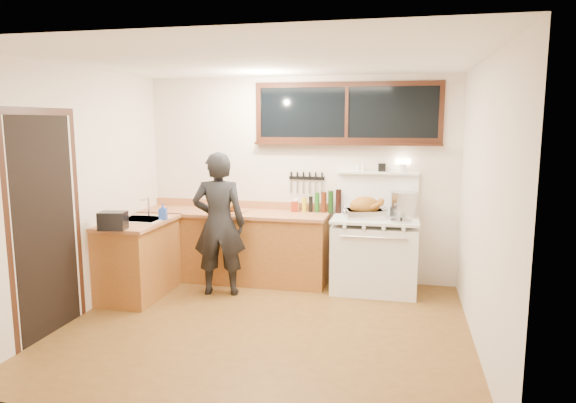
% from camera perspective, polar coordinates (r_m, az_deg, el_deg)
% --- Properties ---
extents(ground_plane, '(4.00, 3.50, 0.02)m').
position_cam_1_polar(ground_plane, '(5.30, -2.59, -13.91)').
color(ground_plane, brown).
extents(room_shell, '(4.10, 3.60, 2.65)m').
position_cam_1_polar(room_shell, '(4.90, -2.73, 4.29)').
color(room_shell, beige).
rests_on(room_shell, ground).
extents(counter_back, '(2.44, 0.64, 1.00)m').
position_cam_1_polar(counter_back, '(6.69, -6.03, -4.86)').
color(counter_back, brown).
rests_on(counter_back, ground).
extents(counter_left, '(0.64, 1.09, 0.90)m').
position_cam_1_polar(counter_left, '(6.31, -16.25, -6.05)').
color(counter_left, brown).
rests_on(counter_left, ground).
extents(sink_unit, '(0.50, 0.45, 0.37)m').
position_cam_1_polar(sink_unit, '(6.28, -15.92, -2.41)').
color(sink_unit, white).
rests_on(sink_unit, counter_left).
extents(vintage_stove, '(1.02, 0.74, 1.59)m').
position_cam_1_polar(vintage_stove, '(6.33, 9.59, -5.63)').
color(vintage_stove, white).
rests_on(vintage_stove, ground).
extents(back_window, '(2.32, 0.13, 0.77)m').
position_cam_1_polar(back_window, '(6.46, 6.52, 9.05)').
color(back_window, black).
rests_on(back_window, room_shell).
extents(left_doorway, '(0.02, 1.04, 2.17)m').
position_cam_1_polar(left_doorway, '(5.38, -25.29, -2.21)').
color(left_doorway, black).
rests_on(left_doorway, ground).
extents(knife_strip, '(0.46, 0.03, 0.28)m').
position_cam_1_polar(knife_strip, '(6.59, 2.08, 2.53)').
color(knife_strip, black).
rests_on(knife_strip, room_shell).
extents(man, '(0.69, 0.52, 1.70)m').
position_cam_1_polar(man, '(6.09, -7.67, -2.48)').
color(man, black).
rests_on(man, ground).
extents(soap_bottle, '(0.10, 0.10, 0.19)m').
position_cam_1_polar(soap_bottle, '(6.18, -13.72, -1.08)').
color(soap_bottle, blue).
rests_on(soap_bottle, counter_left).
extents(toaster, '(0.31, 0.24, 0.19)m').
position_cam_1_polar(toaster, '(5.77, -18.88, -2.03)').
color(toaster, black).
rests_on(toaster, counter_left).
extents(cutting_board, '(0.44, 0.34, 0.14)m').
position_cam_1_polar(cutting_board, '(6.51, -6.73, -0.77)').
color(cutting_board, '#AD6C44').
rests_on(cutting_board, counter_back).
extents(roast_turkey, '(0.54, 0.46, 0.26)m').
position_cam_1_polar(roast_turkey, '(6.19, 8.56, -0.85)').
color(roast_turkey, silver).
rests_on(roast_turkey, vintage_stove).
extents(stockpot, '(0.34, 0.34, 0.30)m').
position_cam_1_polar(stockpot, '(6.34, 12.71, -0.30)').
color(stockpot, silver).
rests_on(stockpot, vintage_stove).
extents(saucepan, '(0.16, 0.27, 0.11)m').
position_cam_1_polar(saucepan, '(6.35, 10.33, -1.07)').
color(saucepan, silver).
rests_on(saucepan, vintage_stove).
extents(pot_lid, '(0.28, 0.28, 0.04)m').
position_cam_1_polar(pot_lid, '(6.04, 12.46, -2.09)').
color(pot_lid, silver).
rests_on(pot_lid, vintage_stove).
extents(coffee_tin, '(0.10, 0.08, 0.13)m').
position_cam_1_polar(coffee_tin, '(6.54, 0.76, -0.57)').
color(coffee_tin, maroon).
rests_on(coffee_tin, counter_back).
extents(pitcher, '(0.10, 0.10, 0.15)m').
position_cam_1_polar(pitcher, '(6.58, 0.88, -0.40)').
color(pitcher, white).
rests_on(pitcher, counter_back).
extents(bottle_cluster, '(0.50, 0.07, 0.30)m').
position_cam_1_polar(bottle_cluster, '(6.49, 4.08, -0.10)').
color(bottle_cluster, black).
rests_on(bottle_cluster, counter_back).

